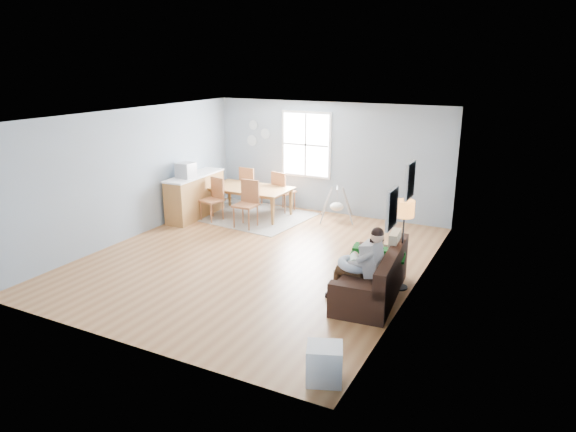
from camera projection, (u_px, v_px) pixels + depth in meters
The scene contains 22 objects.
room at pixel (255, 131), 9.13m from camera, with size 8.40×9.40×3.90m.
window at pixel (306, 145), 12.57m from camera, with size 1.32×0.08×1.62m.
pictures at pixel (401, 194), 7.11m from camera, with size 0.05×1.34×0.74m.
wall_plates at pixel (257, 134), 13.13m from camera, with size 0.67×0.02×0.66m.
sofa at pixel (374, 280), 8.15m from camera, with size 1.02×2.02×0.79m.
green_throw at pixel (379, 253), 8.69m from camera, with size 0.90×0.76×0.04m, color #124F13.
beige_pillow at pixel (394, 245), 8.41m from camera, with size 0.13×0.47×0.47m, color tan.
father at pixel (363, 262), 7.84m from camera, with size 0.89×0.42×1.26m.
nursing_pillow at pixel (354, 264), 7.90m from camera, with size 0.50×0.50×0.14m, color #ABBED5.
infant at pixel (354, 259), 7.91m from camera, with size 0.21×0.36×0.13m.
toddler at pixel (373, 253), 8.23m from camera, with size 0.49×0.26×0.76m.
floor_lamp at pixel (404, 216), 8.16m from camera, with size 0.30×0.30×1.51m.
storage_cube at pixel (324, 363), 5.99m from camera, with size 0.52×0.50×0.46m.
rug at pixel (249, 215), 12.53m from camera, with size 2.79×2.12×0.01m, color #9D988F.
dining_table at pixel (249, 202), 12.43m from camera, with size 1.99×1.11×0.70m, color #925F30.
chair_sw at pixel (214, 196), 12.07m from camera, with size 0.54×0.54×0.99m.
chair_se at pixel (248, 200), 11.55m from camera, with size 0.48×0.48×1.06m.
chair_nw at pixel (249, 184), 13.17m from camera, with size 0.50×0.50×1.03m.
chair_ne at pixel (281, 189), 12.66m from camera, with size 0.55×0.55×1.02m.
counter at pixel (195, 195), 12.30m from camera, with size 0.63×1.87×1.03m.
monitor at pixel (186, 170), 11.79m from camera, with size 0.38×0.36×0.35m.
baby_swing at pixel (337, 206), 12.04m from camera, with size 1.00×1.01×0.79m.
Camera 1 is at (4.70, -7.91, 3.61)m, focal length 32.00 mm.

